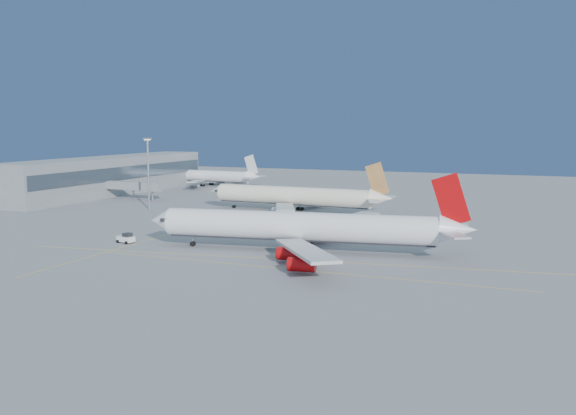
% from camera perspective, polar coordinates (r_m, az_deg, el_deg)
% --- Properties ---
extents(ground, '(500.00, 500.00, 0.00)m').
position_cam_1_polar(ground, '(139.61, 0.81, -4.17)').
color(ground, slate).
rests_on(ground, ground).
extents(terminal, '(18.40, 110.00, 15.00)m').
position_cam_1_polar(terminal, '(269.65, -15.53, 2.76)').
color(terminal, gray).
rests_on(terminal, ground).
extents(jet_bridge, '(23.60, 3.60, 6.90)m').
position_cam_1_polar(jet_bridge, '(246.45, -13.34, 1.88)').
color(jet_bridge, gray).
rests_on(jet_bridge, ground).
extents(taxiway_lines, '(118.86, 140.00, 0.02)m').
position_cam_1_polar(taxiway_lines, '(151.11, -3.51, -3.29)').
color(taxiway_lines, '#E2AE0C').
rests_on(taxiway_lines, ground).
extents(airliner_virgin, '(73.44, 65.39, 18.14)m').
position_cam_1_polar(airliner_virgin, '(141.34, 1.53, -1.77)').
color(airliner_virgin, white).
rests_on(airliner_virgin, ground).
extents(airliner_etihad, '(64.32, 59.42, 16.79)m').
position_cam_1_polar(airliner_etihad, '(205.94, 0.73, 1.01)').
color(airliner_etihad, silver).
rests_on(airliner_etihad, ground).
extents(airliner_third, '(55.52, 51.08, 14.89)m').
position_cam_1_polar(airliner_third, '(297.00, -7.16, 2.80)').
color(airliner_third, white).
rests_on(airliner_third, ground).
extents(pushback_tug, '(4.73, 3.44, 2.45)m').
position_cam_1_polar(pushback_tug, '(157.14, -14.20, -2.67)').
color(pushback_tug, white).
rests_on(pushback_tug, ground).
extents(light_mast, '(2.04, 2.04, 23.62)m').
position_cam_1_polar(light_mast, '(216.72, -12.32, 3.51)').
color(light_mast, gray).
rests_on(light_mast, ground).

